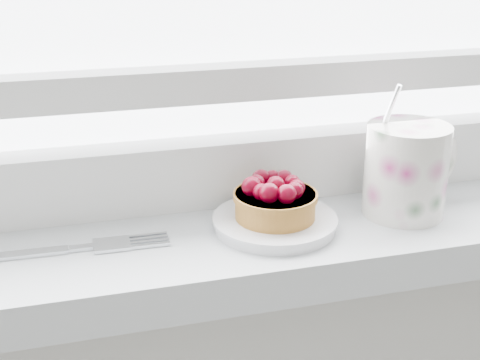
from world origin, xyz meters
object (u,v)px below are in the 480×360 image
object	(u,v)px
saucer	(275,222)
raspberry_tart	(275,199)
fork	(47,251)
floral_mug	(408,167)

from	to	relation	value
saucer	raspberry_tart	xyz separation A→B (m)	(-0.00, -0.00, 0.03)
saucer	fork	bearing A→B (deg)	178.95
saucer	raspberry_tart	bearing A→B (deg)	-178.37
saucer	raspberry_tart	size ratio (longest dim) A/B	1.50
floral_mug	fork	distance (m)	0.36
raspberry_tart	floral_mug	xyz separation A→B (m)	(0.14, 0.00, 0.02)
fork	floral_mug	bearing A→B (deg)	-0.49
raspberry_tart	saucer	bearing A→B (deg)	1.63
saucer	fork	xyz separation A→B (m)	(-0.22, 0.00, -0.00)
floral_mug	fork	xyz separation A→B (m)	(-0.36, 0.00, -0.05)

